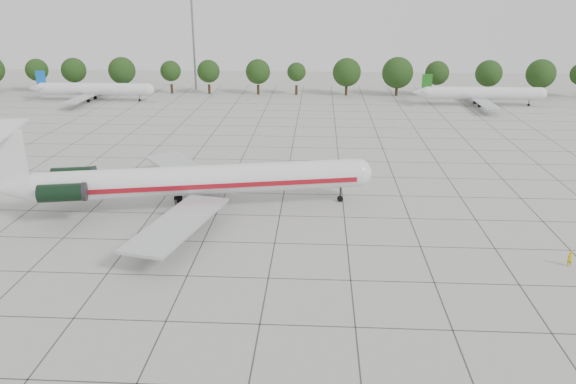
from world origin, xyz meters
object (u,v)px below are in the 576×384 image
at_px(floodlight_mast, 193,37).
at_px(ground_crew, 570,258).
at_px(bg_airliner_b, 94,89).
at_px(bg_airliner_d, 482,93).
at_px(main_airliner, 181,181).

bearing_deg(floodlight_mast, ground_crew, -59.86).
xyz_separation_m(bg_airliner_b, floodlight_mast, (21.79, 18.58, 11.37)).
xyz_separation_m(bg_airliner_b, bg_airliner_d, (95.38, -0.70, 0.00)).
height_order(main_airliner, bg_airliner_b, main_airliner).
xyz_separation_m(ground_crew, bg_airliner_d, (13.35, 84.48, 2.05)).
bearing_deg(main_airliner, floodlight_mast, 89.31).
bearing_deg(main_airliner, bg_airliner_d, 40.23).
xyz_separation_m(ground_crew, floodlight_mast, (-60.24, 103.76, 13.42)).
height_order(ground_crew, bg_airliner_b, bg_airliner_b).
xyz_separation_m(ground_crew, bg_airliner_b, (-82.02, 85.18, 2.05)).
bearing_deg(floodlight_mast, main_airliner, -79.04).
xyz_separation_m(main_airliner, bg_airliner_b, (-39.36, 72.11, -1.03)).
bearing_deg(main_airliner, bg_airliner_b, 106.97).
xyz_separation_m(main_airliner, bg_airliner_d, (56.02, 71.42, -1.03)).
height_order(bg_airliner_b, bg_airliner_d, same).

